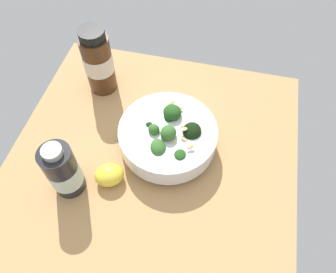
{
  "coord_description": "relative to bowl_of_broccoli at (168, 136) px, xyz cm",
  "views": [
    {
      "loc": [
        -36.01,
        -12.2,
        65.23
      ],
      "look_at": [
        3.75,
        -2.93,
        4.0
      ],
      "focal_mm": 34.34,
      "sensor_mm": 36.0,
      "label": 1
    }
  ],
  "objects": [
    {
      "name": "lemon_wedge",
      "position": [
        -11.54,
        10.61,
        -2.17
      ],
      "size": [
        7.59,
        8.09,
        4.35
      ],
      "primitive_type": "ellipsoid",
      "rotation": [
        0.0,
        0.0,
        5.14
      ],
      "color": "yellow",
      "rests_on": "ground_plane"
    },
    {
      "name": "bowl_of_broccoli",
      "position": [
        0.0,
        0.0,
        0.0
      ],
      "size": [
        22.3,
        22.3,
        10.07
      ],
      "color": "white",
      "rests_on": "ground_plane"
    },
    {
      "name": "ground_plane",
      "position": [
        -3.72,
        3.03,
        -6.78
      ],
      "size": [
        66.46,
        66.46,
        4.88
      ],
      "primitive_type": "cube",
      "color": "tan"
    },
    {
      "name": "bottle_tall",
      "position": [
        14.79,
        21.46,
        4.51
      ],
      "size": [
        7.44,
        7.44,
        18.36
      ],
      "color": "#472814",
      "rests_on": "ground_plane"
    },
    {
      "name": "bottle_short",
      "position": [
        -14.84,
        18.68,
        2.28
      ],
      "size": [
        6.73,
        6.73,
        15.05
      ],
      "color": "black",
      "rests_on": "ground_plane"
    }
  ]
}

